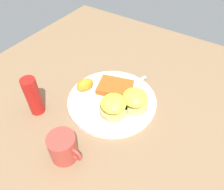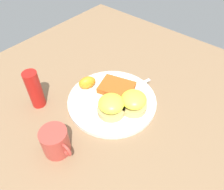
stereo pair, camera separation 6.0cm
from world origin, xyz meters
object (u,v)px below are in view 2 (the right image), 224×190
Objects in this scene: orange_wedge at (87,83)px; condiment_bottle at (35,89)px; fork at (119,95)px; cup at (55,141)px; sandwich_benedict_right at (134,102)px; hashbrown_patty at (117,87)px; sandwich_benedict_left at (111,106)px.

condiment_bottle reaches higher than orange_wedge.
cup reaches higher than fork.
sandwich_benedict_right is 0.85× the size of cup.
orange_wedge is at bearing -146.54° from hashbrown_patty.
sandwich_benedict_left is 0.37× the size of fork.
hashbrown_patty is 1.88× the size of orange_wedge.
condiment_bottle reaches higher than sandwich_benedict_left.
fork is (0.11, 0.04, -0.02)m from orange_wedge.
orange_wedge is (-0.18, -0.02, -0.01)m from sandwich_benedict_right.
cup is 0.19m from condiment_bottle.
fork is 2.31× the size of cup.
sandwich_benedict_left is 0.24m from condiment_bottle.
orange_wedge is 0.17m from condiment_bottle.
cup is at bearing -65.40° from orange_wedge.
orange_wedge reaches higher than fork.
sandwich_benedict_right is 0.76× the size of hashbrown_patty.
condiment_bottle is at bearing 158.07° from cup.
condiment_bottle is at bearing -134.24° from fork.
orange_wedge is 0.45× the size of condiment_bottle.
orange_wedge is at bearing 114.60° from cup.
orange_wedge reaches higher than hashbrown_patty.
orange_wedge is 0.26× the size of fork.
hashbrown_patty is (-0.05, 0.09, -0.02)m from sandwich_benedict_left.
cup is at bearing -21.93° from condiment_bottle.
sandwich_benedict_right is at bearing 7.85° from orange_wedge.
hashbrown_patty is 0.48× the size of fork.
sandwich_benedict_left is at bearing -126.40° from sandwich_benedict_right.
cup is (0.10, -0.22, 0.00)m from orange_wedge.
sandwich_benedict_right is 0.08m from fork.
condiment_bottle is (-0.25, -0.17, 0.02)m from sandwich_benedict_right.
cup reaches higher than hashbrown_patty.
fork is at bearing 20.04° from orange_wedge.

